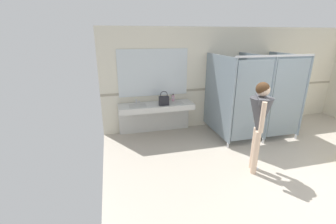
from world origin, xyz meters
name	(u,v)px	position (x,y,z in m)	size (l,w,h in m)	color
ground_plane	(318,186)	(0.00, 0.00, -0.05)	(7.29, 6.68, 0.10)	#B2A899
wall_back	(234,77)	(0.00, 3.10, 1.33)	(7.29, 0.12, 2.65)	beige
wall_back_tile_band	(234,87)	(0.00, 3.04, 1.05)	(7.29, 0.01, 0.06)	#9E937F
vanity_counter	(156,111)	(-2.31, 2.82, 0.60)	(1.86, 0.56, 0.93)	silver
mirror_panel	(153,73)	(-2.31, 3.03, 1.55)	(1.76, 0.02, 1.16)	silver
bathroom_stalls	(256,95)	(0.05, 2.09, 1.07)	(1.92, 1.47, 2.06)	gray
person_standing	(259,117)	(-0.87, 0.67, 1.08)	(0.54, 0.54, 1.70)	beige
handbag	(164,100)	(-2.15, 2.60, 0.94)	(0.24, 0.11, 0.35)	black
soap_dispenser	(173,98)	(-1.83, 2.91, 0.90)	(0.07, 0.07, 0.19)	#D899B2
floor_drain_cover	(255,168)	(-0.78, 0.71, 0.00)	(0.14, 0.14, 0.01)	#B7BABF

